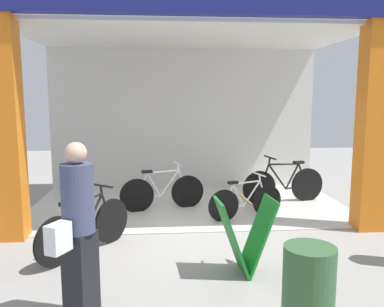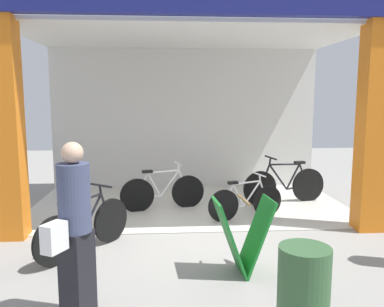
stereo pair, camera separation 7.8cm
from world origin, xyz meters
The scene contains 9 objects.
ground_plane centered at (0.00, 0.00, 0.00)m, with size 20.11×20.11×0.00m, color gray.
shop_facade centered at (0.00, 1.69, 2.16)m, with size 6.26×3.56×4.02m.
bicycle_inside_0 centered at (0.93, 0.67, 0.31)m, with size 1.37×0.51×0.79m.
bicycle_inside_1 centered at (1.91, 1.63, 0.38)m, with size 1.72×0.49×0.96m.
bicycle_inside_2 centered at (-0.52, 1.33, 0.35)m, with size 1.58×0.50×0.89m.
bicycle_parked_0 centered at (-1.57, -0.68, 0.36)m, with size 1.01×1.36×0.91m.
sandwich_board_sign centered at (0.46, -1.43, 0.46)m, with size 0.73×0.53×0.94m.
pedestrian_1 centered at (-1.32, -2.30, 0.87)m, with size 0.44×0.58×1.71m.
trash_bin centered at (0.65, -2.99, 0.47)m, with size 0.42×0.42×0.93m, color #335933.
Camera 1 is at (-0.54, -5.93, 2.12)m, focal length 36.99 mm.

